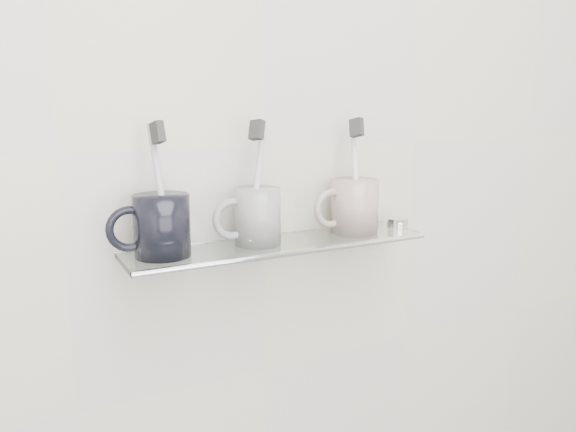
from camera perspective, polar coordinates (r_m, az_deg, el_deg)
wall_back at (r=0.94m, az=-2.58°, el=7.04°), size 2.50×0.00×2.50m
shelf_glass at (r=0.91m, az=-0.86°, el=-2.92°), size 0.50×0.12×0.01m
shelf_rail at (r=0.86m, az=0.81°, el=-3.74°), size 0.50×0.01×0.01m
bracket_left at (r=0.89m, az=-14.47°, el=-4.39°), size 0.02×0.03×0.02m
bracket_right at (r=1.06m, az=8.21°, el=-1.60°), size 0.02×0.03×0.02m
mug_left at (r=0.84m, az=-12.69°, el=-0.96°), size 0.09×0.09×0.09m
mug_left_handle at (r=0.83m, az=-15.82°, el=-1.27°), size 0.07×0.01×0.07m
toothbrush_left at (r=0.83m, az=-12.85°, el=2.76°), size 0.02×0.06×0.19m
bristles_left at (r=0.82m, az=-13.10°, el=8.27°), size 0.02×0.03×0.03m
mug_center at (r=0.89m, az=-3.10°, el=-0.03°), size 0.09×0.09×0.09m
mug_center_handle at (r=0.87m, az=-5.65°, el=-0.29°), size 0.07×0.01×0.07m
toothbrush_center at (r=0.88m, az=-3.14°, el=3.52°), size 0.06×0.06×0.18m
bristles_center at (r=0.87m, az=-3.19°, el=8.72°), size 0.03×0.03×0.03m
mug_right at (r=0.98m, az=6.79°, el=1.01°), size 0.11×0.11×0.09m
mug_right_handle at (r=0.95m, az=4.44°, el=0.78°), size 0.07×0.01×0.07m
toothbrush_right at (r=0.97m, az=6.86°, el=4.19°), size 0.04×0.07×0.18m
bristles_right at (r=0.96m, az=6.98°, el=8.91°), size 0.02×0.03×0.04m
chrome_cap at (r=1.04m, az=11.05°, el=-0.63°), size 0.04×0.04×0.02m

